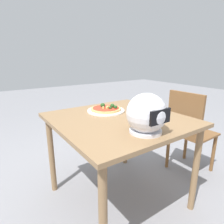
# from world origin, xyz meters

# --- Properties ---
(ground_plane) EXTENTS (14.00, 14.00, 0.00)m
(ground_plane) POSITION_xyz_m (0.00, 0.00, 0.00)
(ground_plane) COLOR gray
(dining_table) EXTENTS (0.98, 1.01, 0.76)m
(dining_table) POSITION_xyz_m (0.00, 0.00, 0.67)
(dining_table) COLOR olive
(dining_table) RESTS_ON ground
(pizza_plate) EXTENTS (0.33, 0.33, 0.01)m
(pizza_plate) POSITION_xyz_m (-0.02, -0.22, 0.77)
(pizza_plate) COLOR white
(pizza_plate) RESTS_ON dining_table
(pizza) EXTENTS (0.27, 0.27, 0.06)m
(pizza) POSITION_xyz_m (-0.02, -0.22, 0.79)
(pizza) COLOR tan
(pizza) RESTS_ON pizza_plate
(motorcycle_helmet) EXTENTS (0.25, 0.25, 0.25)m
(motorcycle_helmet) POSITION_xyz_m (0.04, 0.35, 0.88)
(motorcycle_helmet) COLOR silver
(motorcycle_helmet) RESTS_ON dining_table
(chair_side) EXTENTS (0.41, 0.41, 0.90)m
(chair_side) POSITION_xyz_m (-0.85, 0.08, 0.51)
(chair_side) COLOR brown
(chair_side) RESTS_ON ground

